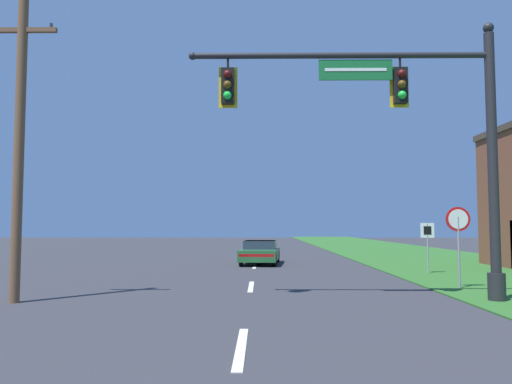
{
  "coord_description": "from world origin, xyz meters",
  "views": [
    {
      "loc": [
        0.33,
        -2.17,
        1.96
      ],
      "look_at": [
        0.0,
        29.38,
        4.09
      ],
      "focal_mm": 35.0,
      "sensor_mm": 36.0,
      "label": 1
    }
  ],
  "objects_px": {
    "car_ahead": "(260,252)",
    "route_sign_post": "(427,236)",
    "utility_pole_near": "(19,141)",
    "signal_mast": "(417,133)",
    "stop_sign": "(458,229)"
  },
  "relations": [
    {
      "from": "signal_mast",
      "to": "car_ahead",
      "type": "xyz_separation_m",
      "value": [
        -4.15,
        12.69,
        -3.8
      ]
    },
    {
      "from": "stop_sign",
      "to": "signal_mast",
      "type": "bearing_deg",
      "value": -128.36
    },
    {
      "from": "signal_mast",
      "to": "car_ahead",
      "type": "height_order",
      "value": "signal_mast"
    },
    {
      "from": "signal_mast",
      "to": "route_sign_post",
      "type": "distance_m",
      "value": 8.34
    },
    {
      "from": "signal_mast",
      "to": "car_ahead",
      "type": "relative_size",
      "value": 1.86
    },
    {
      "from": "car_ahead",
      "to": "route_sign_post",
      "type": "xyz_separation_m",
      "value": [
        6.82,
        -5.32,
        0.92
      ]
    },
    {
      "from": "signal_mast",
      "to": "stop_sign",
      "type": "distance_m",
      "value": 4.13
    },
    {
      "from": "route_sign_post",
      "to": "utility_pole_near",
      "type": "relative_size",
      "value": 0.25
    },
    {
      "from": "car_ahead",
      "to": "utility_pole_near",
      "type": "bearing_deg",
      "value": -115.79
    },
    {
      "from": "stop_sign",
      "to": "route_sign_post",
      "type": "height_order",
      "value": "stop_sign"
    },
    {
      "from": "signal_mast",
      "to": "car_ahead",
      "type": "bearing_deg",
      "value": 108.13
    },
    {
      "from": "utility_pole_near",
      "to": "route_sign_post",
      "type": "bearing_deg",
      "value": 30.26
    },
    {
      "from": "car_ahead",
      "to": "stop_sign",
      "type": "xyz_separation_m",
      "value": [
        6.18,
        -10.13,
        1.26
      ]
    },
    {
      "from": "car_ahead",
      "to": "route_sign_post",
      "type": "bearing_deg",
      "value": -37.96
    },
    {
      "from": "route_sign_post",
      "to": "car_ahead",
      "type": "bearing_deg",
      "value": 142.04
    }
  ]
}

